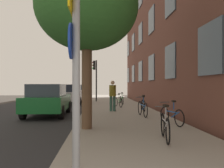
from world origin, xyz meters
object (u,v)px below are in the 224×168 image
traffic_light (95,73)px  bicycle_1 (172,115)px  bicycle_5 (122,99)px  pedestrian_0 (113,94)px  tree_near (87,7)px  bicycle_4 (118,102)px  car_1 (71,94)px  bicycle_3 (143,105)px  sign_post (75,60)px  car_0 (48,100)px  bicycle_0 (165,126)px  car_2 (80,91)px  bicycle_2 (143,108)px

traffic_light → bicycle_1: bearing=-76.7°
bicycle_5 → pedestrian_0: 5.07m
tree_near → bicycle_4: bearing=77.5°
traffic_light → tree_near: tree_near is taller
tree_near → car_1: bearing=99.2°
bicycle_3 → bicycle_4: size_ratio=1.03×
sign_post → bicycle_3: bearing=73.2°
bicycle_3 → car_1: (-4.85, 6.29, 0.37)m
pedestrian_0 → car_0: pedestrian_0 is taller
pedestrian_0 → traffic_light: bearing=97.8°
traffic_light → tree_near: bearing=-90.4°
bicycle_0 → bicycle_4: bearing=92.6°
sign_post → car_1: sign_post is taller
bicycle_5 → car_1: car_1 is taller
tree_near → bicycle_3: bearing=61.3°
sign_post → bicycle_4: sign_post is taller
car_1 → car_2: (0.09, 8.16, -0.00)m
bicycle_1 → pedestrian_0: bearing=112.2°
car_1 → bicycle_2: bearing=-63.4°
pedestrian_0 → car_2: size_ratio=0.42×
bicycle_1 → bicycle_3: 4.80m
sign_post → bicycle_2: (2.43, 7.28, -1.47)m
bicycle_0 → bicycle_4: 9.61m
bicycle_0 → bicycle_3: (0.79, 7.20, -0.02)m
traffic_light → tree_near: 13.36m
traffic_light → bicycle_0: traffic_light is taller
bicycle_1 → car_2: size_ratio=0.39×
car_2 → car_0: bearing=-91.5°
tree_near → bicycle_1: (3.09, 0.58, -3.74)m
tree_near → pedestrian_0: bearing=77.3°
car_1 → bicycle_4: bearing=-47.1°
bicycle_4 → bicycle_3: bearing=-62.9°
sign_post → pedestrian_0: (1.16, 9.56, -0.87)m
bicycle_1 → bicycle_2: bearing=104.8°
bicycle_4 → pedestrian_0: pedestrian_0 is taller
tree_near → bicycle_2: tree_near is taller
sign_post → bicycle_4: 12.29m
car_2 → bicycle_2: bearing=-75.8°
bicycle_0 → car_2: car_2 is taller
pedestrian_0 → bicycle_3: bearing=4.1°
tree_near → bicycle_5: (2.18, 10.18, -3.74)m
bicycle_0 → tree_near: bearing=139.9°
traffic_light → bicycle_4: 6.13m
sign_post → traffic_light: traffic_light is taller
bicycle_5 → car_1: (-4.08, 1.50, 0.37)m
sign_post → car_2: size_ratio=0.78×
traffic_light → bicycle_1: (3.00, -12.69, -2.17)m
sign_post → bicycle_0: size_ratio=1.96×
traffic_light → car_0: size_ratio=0.91×
bicycle_5 → car_2: car_2 is taller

